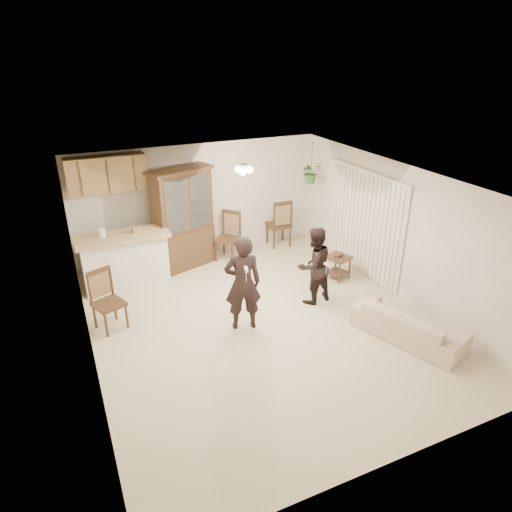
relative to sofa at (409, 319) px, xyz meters
name	(u,v)px	position (x,y,z in m)	size (l,w,h in m)	color
floor	(262,323)	(-1.98, 1.38, -0.37)	(6.50, 6.50, 0.00)	beige
ceiling	(262,182)	(-1.98, 1.38, 2.13)	(5.50, 6.50, 0.02)	white
wall_back	(200,201)	(-1.98, 4.63, 0.88)	(5.50, 0.02, 2.50)	beige
wall_front	(396,379)	(-1.98, -1.87, 0.88)	(5.50, 0.02, 2.50)	beige
wall_left	(83,292)	(-4.73, 1.38, 0.88)	(0.02, 6.50, 2.50)	beige
wall_right	(397,232)	(0.77, 1.38, 0.88)	(0.02, 6.50, 2.50)	beige
breakfast_bar	(126,262)	(-3.83, 3.73, 0.13)	(1.60, 0.55, 1.00)	white
bar_top	(122,236)	(-3.83, 3.73, 0.68)	(1.75, 0.70, 0.08)	tan
upper_cabinets	(107,174)	(-3.88, 4.45, 1.73)	(1.50, 0.34, 0.70)	olive
vertical_blinds	(365,224)	(0.73, 2.28, 0.73)	(0.06, 2.30, 2.10)	silver
ceiling_fixture	(244,169)	(-1.78, 2.58, 2.03)	(0.36, 0.36, 0.20)	#FFE3BF
hanging_plant	(311,172)	(0.32, 3.78, 1.48)	(0.43, 0.37, 0.48)	#265A24
plant_cord	(312,157)	(0.32, 3.78, 1.81)	(0.01, 0.01, 0.65)	black
sofa	(409,319)	(0.00, 0.00, 0.00)	(1.87, 0.73, 0.73)	#F1E9C7
adult	(243,280)	(-2.31, 1.41, 0.53)	(0.66, 0.43, 1.80)	black
child	(314,268)	(-0.80, 1.68, 0.31)	(0.66, 0.51, 1.35)	black
china_hutch	(183,220)	(-2.51, 4.13, 0.69)	(1.45, 0.93, 2.14)	#362513
side_table	(337,267)	(0.14, 2.26, -0.11)	(0.57, 0.57, 0.54)	#362513
chair_bar	(110,313)	(-4.35, 2.30, -0.07)	(0.60, 0.60, 1.04)	#362513
chair_hutch_left	(228,247)	(-1.56, 4.04, -0.06)	(0.68, 0.68, 1.09)	#362513
chair_hutch_right	(278,232)	(-0.17, 4.32, -0.04)	(0.53, 0.53, 1.14)	#362513
controller_adult	(246,269)	(-2.40, 1.04, 0.91)	(0.04, 0.14, 0.04)	white
controller_child	(327,264)	(-0.75, 1.34, 0.53)	(0.04, 0.13, 0.04)	white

